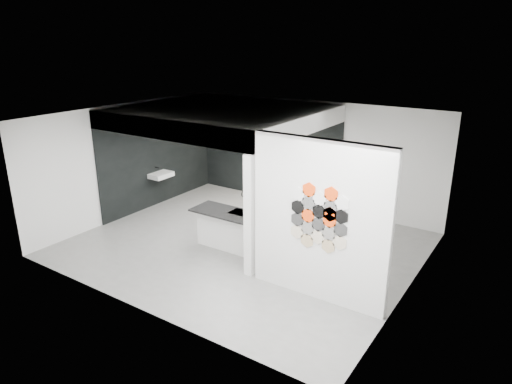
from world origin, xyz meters
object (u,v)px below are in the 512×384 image
object	(u,v)px
glass_vase	(313,156)
partition_panel	(319,222)
kitchen_island	(230,229)
bottle_dark	(260,148)
glass_bowl	(313,158)
utensil_cup	(244,147)
kettle	(311,156)
wall_basin	(161,175)
stockpot	(232,143)

from	to	relation	value
glass_vase	partition_panel	bearing A→B (deg)	-61.77
kitchen_island	bottle_dark	distance (m)	3.52
glass_bowl	kitchen_island	bearing A→B (deg)	-96.38
partition_panel	glass_vase	size ratio (longest dim) A/B	18.65
partition_panel	kitchen_island	bearing A→B (deg)	162.99
utensil_cup	kettle	bearing A→B (deg)	0.00
kitchen_island	partition_panel	bearing A→B (deg)	-17.66
wall_basin	bottle_dark	size ratio (longest dim) A/B	3.46
glass_vase	stockpot	bearing A→B (deg)	180.00
wall_basin	kettle	bearing A→B (deg)	31.75
kettle	stockpot	bearing A→B (deg)	-168.67
kettle	glass_vase	bearing A→B (deg)	11.33
kitchen_island	bottle_dark	bearing A→B (deg)	111.80
partition_panel	bottle_dark	size ratio (longest dim) A/B	16.16
partition_panel	glass_vase	distance (m)	4.39
partition_panel	bottle_dark	world-z (taller)	partition_panel
glass_vase	bottle_dark	world-z (taller)	bottle_dark
partition_panel	utensil_cup	distance (m)	5.73
glass_vase	utensil_cup	bearing A→B (deg)	180.00
glass_bowl	partition_panel	bearing A→B (deg)	-61.77
stockpot	wall_basin	bearing A→B (deg)	-111.03
wall_basin	utensil_cup	size ratio (longest dim) A/B	6.37
wall_basin	glass_vase	distance (m)	4.01
glass_vase	bottle_dark	bearing A→B (deg)	180.00
kitchen_island	utensil_cup	xyz separation A→B (m)	(-1.81, 3.12, 0.94)
wall_basin	kitchen_island	distance (m)	3.25
glass_bowl	wall_basin	bearing A→B (deg)	-148.65
kitchen_island	stockpot	bearing A→B (deg)	125.08
wall_basin	kitchen_island	xyz separation A→B (m)	(3.04, -1.06, -0.42)
glass_vase	wall_basin	bearing A→B (deg)	-148.65
wall_basin	bottle_dark	distance (m)	2.76
bottle_dark	kitchen_island	bearing A→B (deg)	-67.55
partition_panel	utensil_cup	xyz separation A→B (m)	(-4.23, 3.87, -0.03)
kitchen_island	glass_bowl	distance (m)	3.28
glass_bowl	utensil_cup	world-z (taller)	utensil_cup
utensil_cup	glass_vase	bearing A→B (deg)	0.00
stockpot	partition_panel	bearing A→B (deg)	-39.61
kettle	glass_bowl	world-z (taller)	kettle
glass_vase	bottle_dark	distance (m)	1.64
wall_basin	glass_bowl	distance (m)	4.00
kitchen_island	kettle	world-z (taller)	kettle
partition_panel	utensil_cup	size ratio (longest dim) A/B	29.71
wall_basin	kettle	world-z (taller)	kettle
stockpot	glass_vase	bearing A→B (deg)	0.00
stockpot	kettle	bearing A→B (deg)	0.00
glass_bowl	glass_vase	world-z (taller)	glass_vase
partition_panel	bottle_dark	xyz separation A→B (m)	(-3.71, 3.87, 0.01)
bottle_dark	glass_vase	bearing A→B (deg)	0.00
glass_vase	utensil_cup	xyz separation A→B (m)	(-2.16, 0.00, -0.03)
glass_vase	utensil_cup	size ratio (longest dim) A/B	1.59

